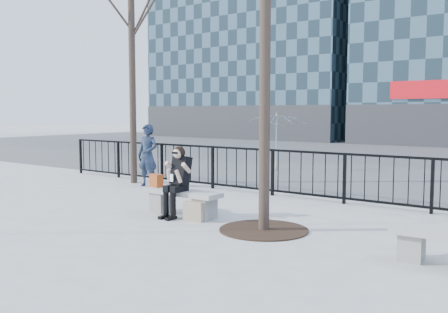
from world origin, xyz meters
The scene contains 11 objects.
ground centered at (0.00, 0.00, 0.00)m, with size 120.00×120.00×0.00m, color #999994.
street_surface centered at (0.00, 15.00, 0.00)m, with size 60.00×23.00×0.01m, color #474747.
railing centered at (0.00, 3.00, 0.55)m, with size 14.00×0.06×1.10m.
tree_left centered at (-4.00, 2.50, 4.86)m, with size 2.80×2.80×6.50m.
tree_grate centered at (1.90, -0.10, 0.01)m, with size 1.50×1.50×0.02m, color black.
bench_main centered at (0.00, 0.00, 0.30)m, with size 1.65×0.46×0.49m.
seated_woman centered at (0.00, -0.16, 0.67)m, with size 0.50×0.64×1.34m.
handbag centered at (-0.71, 0.02, 0.62)m, with size 0.31×0.15×0.25m, color #9C3C13.
shopping_bag centered at (0.50, -0.26, 0.18)m, with size 0.37×0.14×0.35m, color tan.
standing_man centered at (-3.21, 2.26, 0.83)m, with size 0.61×0.40×1.66m, color black.
vendor_umbrella centered at (-2.32, 7.36, 0.99)m, with size 2.15×2.20×1.97m, color gold.
Camera 1 is at (6.26, -7.09, 1.99)m, focal length 40.00 mm.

